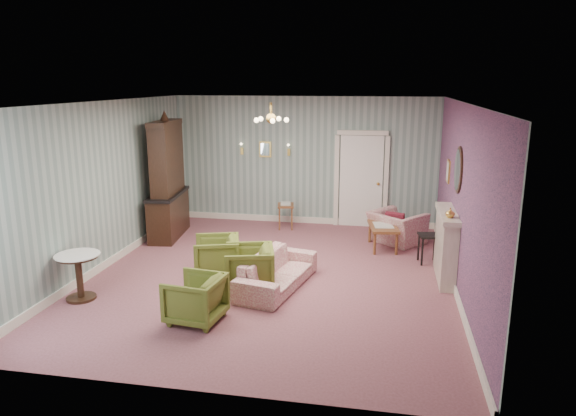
% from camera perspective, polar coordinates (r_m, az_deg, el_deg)
% --- Properties ---
extents(floor, '(7.00, 7.00, 0.00)m').
position_cam_1_polar(floor, '(9.04, -1.72, -7.33)').
color(floor, '#8F535D').
rests_on(floor, ground).
extents(ceiling, '(7.00, 7.00, 0.00)m').
position_cam_1_polar(ceiling, '(8.45, -1.87, 11.37)').
color(ceiling, white).
rests_on(ceiling, ground).
extents(wall_back, '(6.00, 0.00, 6.00)m').
position_cam_1_polar(wall_back, '(12.02, 1.77, 5.11)').
color(wall_back, gray).
rests_on(wall_back, ground).
extents(wall_front, '(6.00, 0.00, 6.00)m').
position_cam_1_polar(wall_front, '(5.38, -9.78, -5.95)').
color(wall_front, gray).
rests_on(wall_front, ground).
extents(wall_left, '(0.00, 7.00, 7.00)m').
position_cam_1_polar(wall_left, '(9.71, -19.38, 2.27)').
color(wall_left, gray).
rests_on(wall_left, ground).
extents(wall_right, '(0.00, 7.00, 7.00)m').
position_cam_1_polar(wall_right, '(8.52, 18.33, 0.85)').
color(wall_right, gray).
rests_on(wall_right, ground).
extents(wall_right_floral, '(0.00, 7.00, 7.00)m').
position_cam_1_polar(wall_right_floral, '(8.52, 18.23, 0.85)').
color(wall_right_floral, '#B65B84').
rests_on(wall_right_floral, ground).
extents(door, '(1.12, 0.12, 2.16)m').
position_cam_1_polar(door, '(11.91, 7.93, 3.10)').
color(door, white).
rests_on(door, floor).
extents(olive_chair_a, '(0.74, 0.78, 0.72)m').
position_cam_1_polar(olive_chair_a, '(7.40, -10.02, -9.43)').
color(olive_chair_a, '#5E6824').
rests_on(olive_chair_a, floor).
extents(olive_chair_b, '(0.87, 0.91, 0.77)m').
position_cam_1_polar(olive_chair_b, '(8.38, -4.24, -6.26)').
color(olive_chair_b, '#5E6824').
rests_on(olive_chair_b, floor).
extents(olive_chair_c, '(0.87, 0.90, 0.75)m').
position_cam_1_polar(olive_chair_c, '(8.99, -7.73, -5.02)').
color(olive_chair_c, '#5E6824').
rests_on(olive_chair_c, floor).
extents(sofa_chintz, '(0.90, 1.90, 0.72)m').
position_cam_1_polar(sofa_chintz, '(8.44, -1.19, -6.29)').
color(sofa_chintz, '#A14156').
rests_on(sofa_chintz, floor).
extents(wingback_chair, '(1.17, 1.12, 0.86)m').
position_cam_1_polar(wingback_chair, '(10.92, 11.74, -1.53)').
color(wingback_chair, '#A14156').
rests_on(wingback_chair, floor).
extents(dresser, '(0.72, 1.61, 2.59)m').
position_cam_1_polar(dresser, '(11.25, -13.00, 3.38)').
color(dresser, black).
rests_on(dresser, floor).
extents(fireplace, '(0.30, 1.40, 1.16)m').
position_cam_1_polar(fireplace, '(9.11, 16.73, -3.91)').
color(fireplace, beige).
rests_on(fireplace, floor).
extents(mantel_vase, '(0.15, 0.15, 0.15)m').
position_cam_1_polar(mantel_vase, '(8.55, 17.16, -0.52)').
color(mantel_vase, gold).
rests_on(mantel_vase, fireplace).
extents(oval_mirror, '(0.04, 0.76, 0.84)m').
position_cam_1_polar(oval_mirror, '(8.83, 17.94, 3.96)').
color(oval_mirror, white).
rests_on(oval_mirror, wall_right).
extents(framed_print, '(0.04, 0.34, 0.42)m').
position_cam_1_polar(framed_print, '(10.19, 16.98, 3.82)').
color(framed_print, gold).
rests_on(framed_print, wall_right).
extents(coffee_table, '(0.65, 1.00, 0.48)m').
position_cam_1_polar(coffee_table, '(10.55, 10.22, -3.07)').
color(coffee_table, brown).
rests_on(coffee_table, floor).
extents(side_table_black, '(0.42, 0.42, 0.54)m').
position_cam_1_polar(side_table_black, '(9.88, 14.97, -4.30)').
color(side_table_black, black).
rests_on(side_table_black, floor).
extents(pedestal_table, '(0.81, 0.81, 0.72)m').
position_cam_1_polar(pedestal_table, '(8.59, -21.67, -6.92)').
color(pedestal_table, black).
rests_on(pedestal_table, floor).
extents(nesting_table, '(0.44, 0.51, 0.59)m').
position_cam_1_polar(nesting_table, '(11.78, -0.26, -0.79)').
color(nesting_table, brown).
rests_on(nesting_table, floor).
extents(gilt_mirror_back, '(0.28, 0.06, 0.36)m').
position_cam_1_polar(gilt_mirror_back, '(12.11, -2.49, 6.36)').
color(gilt_mirror_back, gold).
rests_on(gilt_mirror_back, wall_back).
extents(sconce_left, '(0.16, 0.12, 0.30)m').
position_cam_1_polar(sconce_left, '(12.23, -5.04, 6.39)').
color(sconce_left, gold).
rests_on(sconce_left, wall_back).
extents(sconce_right, '(0.16, 0.12, 0.30)m').
position_cam_1_polar(sconce_right, '(11.98, 0.07, 6.29)').
color(sconce_right, gold).
rests_on(sconce_right, wall_back).
extents(chandelier, '(0.56, 0.56, 0.36)m').
position_cam_1_polar(chandelier, '(8.46, -1.85, 9.54)').
color(chandelier, gold).
rests_on(chandelier, ceiling).
extents(burgundy_cushion, '(0.41, 0.28, 0.39)m').
position_cam_1_polar(burgundy_cushion, '(10.76, 11.50, -1.47)').
color(burgundy_cushion, maroon).
rests_on(burgundy_cushion, wingback_chair).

